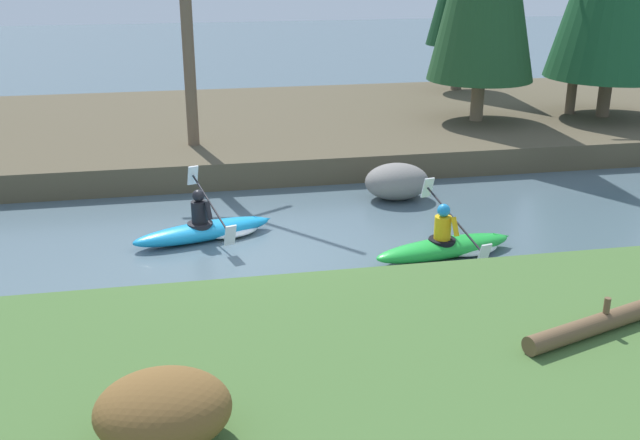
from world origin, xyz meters
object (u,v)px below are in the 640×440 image
at_px(kayaker_middle, 209,229).
at_px(boulder_midstream, 397,182).
at_px(driftwood_log, 593,325).
at_px(kayaker_lead, 450,245).

height_order(kayaker_middle, boulder_midstream, kayaker_middle).
distance_m(kayaker_middle, boulder_midstream, 4.50).
bearing_deg(driftwood_log, kayaker_middle, 106.84).
bearing_deg(kayaker_lead, kayaker_middle, 146.37).
relative_size(kayaker_middle, driftwood_log, 1.33).
distance_m(boulder_midstream, driftwood_log, 7.80).
bearing_deg(driftwood_log, kayaker_lead, 73.40).
height_order(kayaker_lead, boulder_midstream, kayaker_lead).
xyz_separation_m(kayaker_middle, driftwood_log, (4.34, -6.14, 0.72)).
distance_m(kayaker_middle, driftwood_log, 7.56).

